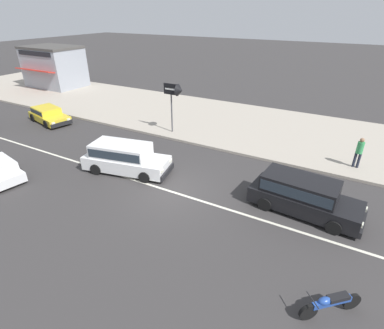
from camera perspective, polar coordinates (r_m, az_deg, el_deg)
The scene contains 10 objects.
ground_plane at distance 14.58m, azimuth -4.06°, elevation -5.13°, with size 160.00×160.00×0.00m, color #383535.
lane_centre_stripe at distance 14.58m, azimuth -4.06°, elevation -5.12°, with size 50.40×0.14×0.01m, color silver.
kerb_strip at distance 23.07m, azimuth 10.18°, elevation 7.41°, with size 68.00×10.00×0.15m, color #ADA393.
minivan_white_0 at distance 16.38m, azimuth -12.79°, elevation 1.47°, with size 4.90×2.63×1.56m.
minivan_black_1 at distance 13.65m, azimuth 20.26°, elevation -5.30°, with size 4.77×2.11×1.56m.
hatchback_yellow_5 at distance 25.97m, azimuth -25.69°, elevation 8.60°, with size 4.11×2.48×1.10m.
motorcycle_0 at distance 10.17m, azimuth 24.93°, elevation -22.86°, with size 1.53×1.43×0.80m.
arrow_signboard at distance 20.13m, azimuth -2.74°, elevation 13.57°, with size 1.42×0.79×3.39m.
pedestrian_mid_kerb at distance 18.28m, azimuth 29.26°, elevation 2.35°, with size 0.34×0.34×1.71m.
shopfront_corner_warung at distance 37.52m, azimuth -24.75°, elevation 16.61°, with size 5.94×4.91×4.19m.
Camera 1 is at (6.86, -10.18, 7.87)m, focal length 28.00 mm.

